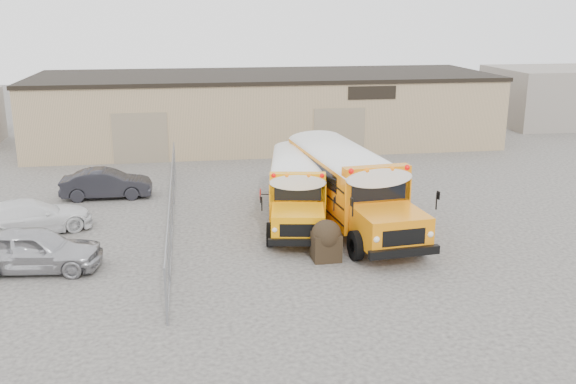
{
  "coord_description": "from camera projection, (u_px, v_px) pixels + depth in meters",
  "views": [
    {
      "loc": [
        -5.16,
        -23.01,
        8.74
      ],
      "look_at": [
        -1.26,
        1.84,
        1.6
      ],
      "focal_mm": 40.0,
      "sensor_mm": 36.0,
      "label": 1
    }
  ],
  "objects": [
    {
      "name": "distant_building_right",
      "position": [
        559.0,
        96.0,
        50.81
      ],
      "size": [
        10.0,
        8.0,
        4.4
      ],
      "primitive_type": "cube",
      "color": "gray",
      "rests_on": "ground"
    },
    {
      "name": "warehouse",
      "position": [
        265.0,
        108.0,
        43.38
      ],
      "size": [
        30.2,
        10.2,
        4.67
      ],
      "color": "tan",
      "rests_on": "ground"
    },
    {
      "name": "ground",
      "position": [
        327.0,
        243.0,
        25.03
      ],
      "size": [
        120.0,
        120.0,
        0.0
      ],
      "primitive_type": "plane",
      "color": "#3A3735",
      "rests_on": "ground"
    },
    {
      "name": "tarp_bundle",
      "position": [
        326.0,
        240.0,
        23.13
      ],
      "size": [
        1.1,
        1.1,
        1.51
      ],
      "color": "black",
      "rests_on": "ground"
    },
    {
      "name": "car_silver",
      "position": [
        34.0,
        249.0,
        22.14
      ],
      "size": [
        4.76,
        2.33,
        1.56
      ],
      "primitive_type": "imported",
      "rotation": [
        0.0,
        0.0,
        1.46
      ],
      "color": "#B0B0B5",
      "rests_on": "ground"
    },
    {
      "name": "chainlink_fence",
      "position": [
        172.0,
        205.0,
        26.74
      ],
      "size": [
        0.07,
        18.07,
        1.81
      ],
      "color": "gray",
      "rests_on": "ground"
    },
    {
      "name": "car_white",
      "position": [
        30.0,
        217.0,
        25.89
      ],
      "size": [
        5.22,
        3.64,
        1.4
      ],
      "primitive_type": "imported",
      "rotation": [
        0.0,
        0.0,
        1.96
      ],
      "color": "white",
      "rests_on": "ground"
    },
    {
      "name": "school_bus_left",
      "position": [
        297.0,
        155.0,
        33.19
      ],
      "size": [
        3.65,
        9.32,
        2.66
      ],
      "color": "#FF9B07",
      "rests_on": "ground"
    },
    {
      "name": "school_bus_right",
      "position": [
        304.0,
        148.0,
        33.37
      ],
      "size": [
        3.75,
        11.02,
        3.16
      ],
      "color": "orange",
      "rests_on": "ground"
    },
    {
      "name": "car_dark",
      "position": [
        106.0,
        184.0,
        30.86
      ],
      "size": [
        4.26,
        1.5,
        1.4
      ],
      "primitive_type": "imported",
      "rotation": [
        0.0,
        0.0,
        1.57
      ],
      "color": "black",
      "rests_on": "ground"
    }
  ]
}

